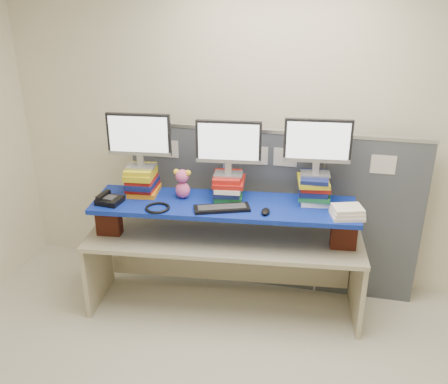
% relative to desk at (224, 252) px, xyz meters
% --- Properties ---
extents(room, '(5.00, 4.00, 2.80)m').
position_rel_desk_xyz_m(room, '(0.34, -1.33, 0.84)').
color(room, '#F5ECCA').
rests_on(room, ground).
extents(cubicle_partition, '(2.60, 0.06, 1.53)m').
position_rel_desk_xyz_m(cubicle_partition, '(0.34, 0.45, 0.21)').
color(cubicle_partition, '#3F444A').
rests_on(cubicle_partition, ground).
extents(desk, '(2.36, 0.90, 0.70)m').
position_rel_desk_xyz_m(desk, '(0.00, 0.00, 0.00)').
color(desk, '#B6AB8B').
rests_on(desk, ground).
extents(brick_pier_left, '(0.21, 0.13, 0.28)m').
position_rel_desk_xyz_m(brick_pier_left, '(-0.96, -0.14, 0.28)').
color(brick_pier_left, maroon).
rests_on(brick_pier_left, desk).
extents(brick_pier_right, '(0.21, 0.13, 0.28)m').
position_rel_desk_xyz_m(brick_pier_right, '(0.97, 0.05, 0.28)').
color(brick_pier_right, maroon).
rests_on(brick_pier_right, desk).
extents(blue_board, '(2.19, 0.74, 0.04)m').
position_rel_desk_xyz_m(blue_board, '(0.00, 0.00, 0.44)').
color(blue_board, navy).
rests_on(blue_board, brick_pier_left).
extents(book_stack_left, '(0.28, 0.32, 0.24)m').
position_rel_desk_xyz_m(book_stack_left, '(-0.72, 0.05, 0.57)').
color(book_stack_left, orange).
rests_on(book_stack_left, blue_board).
extents(book_stack_center, '(0.29, 0.32, 0.20)m').
position_rel_desk_xyz_m(book_stack_center, '(0.01, 0.12, 0.56)').
color(book_stack_center, '#1E7034').
rests_on(book_stack_center, blue_board).
extents(book_stack_right, '(0.29, 0.33, 0.24)m').
position_rel_desk_xyz_m(book_stack_right, '(0.70, 0.19, 0.58)').
color(book_stack_right, white).
rests_on(book_stack_right, blue_board).
extents(monitor_left, '(0.53, 0.17, 0.46)m').
position_rel_desk_xyz_m(monitor_left, '(-0.72, 0.05, 0.95)').
color(monitor_left, '#96969B').
rests_on(monitor_left, book_stack_left).
extents(monitor_center, '(0.53, 0.17, 0.46)m').
position_rel_desk_xyz_m(monitor_center, '(0.01, 0.12, 0.92)').
color(monitor_center, '#96969B').
rests_on(monitor_center, book_stack_center).
extents(monitor_right, '(0.53, 0.17, 0.46)m').
position_rel_desk_xyz_m(monitor_right, '(0.71, 0.19, 0.95)').
color(monitor_right, '#96969B').
rests_on(monitor_right, book_stack_right).
extents(keyboard, '(0.46, 0.29, 0.03)m').
position_rel_desk_xyz_m(keyboard, '(0.01, -0.12, 0.47)').
color(keyboard, black).
rests_on(keyboard, blue_board).
extents(mouse, '(0.10, 0.13, 0.04)m').
position_rel_desk_xyz_m(mouse, '(0.36, -0.12, 0.47)').
color(mouse, black).
rests_on(mouse, blue_board).
extents(desk_phone, '(0.21, 0.19, 0.08)m').
position_rel_desk_xyz_m(desk_phone, '(-0.92, -0.20, 0.49)').
color(desk_phone, black).
rests_on(desk_phone, blue_board).
extents(headset, '(0.20, 0.20, 0.02)m').
position_rel_desk_xyz_m(headset, '(-0.49, -0.22, 0.47)').
color(headset, black).
rests_on(headset, blue_board).
extents(plush_toy, '(0.15, 0.11, 0.25)m').
position_rel_desk_xyz_m(plush_toy, '(-0.36, 0.03, 0.58)').
color(plush_toy, '#DD5490').
rests_on(plush_toy, blue_board).
extents(binder_stack, '(0.28, 0.25, 0.09)m').
position_rel_desk_xyz_m(binder_stack, '(0.98, -0.04, 0.50)').
color(binder_stack, white).
rests_on(binder_stack, blue_board).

